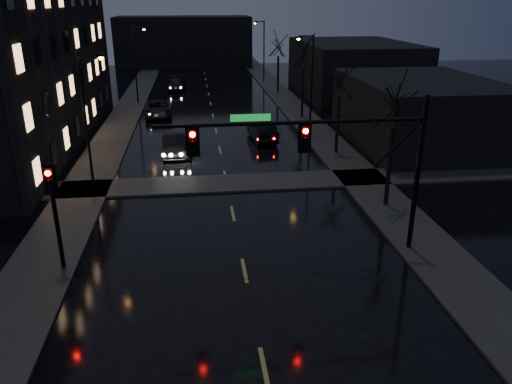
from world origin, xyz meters
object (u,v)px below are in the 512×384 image
object	(u,v)px
oncoming_car_b	(173,145)
oncoming_car_c	(158,109)
oncoming_car_a	(180,145)
lead_car	(262,131)
oncoming_car_d	(176,84)

from	to	relation	value
oncoming_car_b	oncoming_car_c	bearing A→B (deg)	95.69
oncoming_car_a	oncoming_car_b	world-z (taller)	oncoming_car_a
oncoming_car_c	lead_car	xyz separation A→B (m)	(8.81, -10.01, 0.03)
oncoming_car_b	oncoming_car_c	distance (m)	13.27
oncoming_car_a	oncoming_car_c	world-z (taller)	oncoming_car_c
oncoming_car_a	oncoming_car_d	distance (m)	28.12
lead_car	oncoming_car_c	bearing A→B (deg)	-53.77
oncoming_car_a	lead_car	world-z (taller)	lead_car
oncoming_car_d	lead_car	bearing A→B (deg)	-71.67
oncoming_car_b	oncoming_car_c	xyz separation A→B (m)	(-1.87, 13.14, 0.02)
oncoming_car_b	lead_car	world-z (taller)	lead_car
oncoming_car_c	lead_car	world-z (taller)	lead_car
oncoming_car_b	lead_car	xyz separation A→B (m)	(6.94, 3.13, 0.05)
lead_car	oncoming_car_a	bearing A→B (deg)	21.12
oncoming_car_a	oncoming_car_b	xyz separation A→B (m)	(-0.50, 0.04, -0.00)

